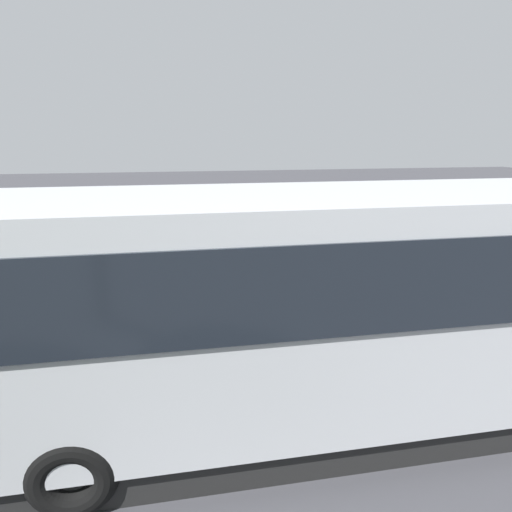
# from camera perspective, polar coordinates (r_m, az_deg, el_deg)

# --- Properties ---
(ground_plane) EXTENTS (80.00, 80.00, 0.00)m
(ground_plane) POSITION_cam_1_polar(r_m,az_deg,el_deg) (11.02, -1.20, -5.49)
(ground_plane) COLOR #38383D
(tour_bus) EXTENTS (10.21, 2.63, 3.25)m
(tour_bus) POSITION_cam_1_polar(r_m,az_deg,el_deg) (6.18, 12.81, -6.75)
(tour_bus) COLOR #B7BABF
(tour_bus) RESTS_ON ground_plane
(spectator_far_left) EXTENTS (0.57, 0.38, 1.80)m
(spectator_far_left) POSITION_cam_1_polar(r_m,az_deg,el_deg) (9.65, 19.57, -2.71)
(spectator_far_left) COLOR black
(spectator_far_left) RESTS_ON ground_plane
(spectator_left) EXTENTS (0.58, 0.37, 1.69)m
(spectator_left) POSITION_cam_1_polar(r_m,az_deg,el_deg) (9.20, 13.58, -3.61)
(spectator_left) COLOR black
(spectator_left) RESTS_ON ground_plane
(spectator_centre) EXTENTS (0.58, 0.37, 1.72)m
(spectator_centre) POSITION_cam_1_polar(r_m,az_deg,el_deg) (8.48, 5.29, -4.73)
(spectator_centre) COLOR #473823
(spectator_centre) RESTS_ON ground_plane
(spectator_right) EXTENTS (0.58, 0.36, 1.70)m
(spectator_right) POSITION_cam_1_polar(r_m,az_deg,el_deg) (8.43, -1.20, -4.84)
(spectator_right) COLOR black
(spectator_right) RESTS_ON ground_plane
(parked_motorcycle_silver) EXTENTS (2.05, 0.58, 0.99)m
(parked_motorcycle_silver) POSITION_cam_1_polar(r_m,az_deg,el_deg) (8.64, 14.00, -8.61)
(parked_motorcycle_silver) COLOR black
(parked_motorcycle_silver) RESTS_ON ground_plane
(stunt_motorcycle) EXTENTS (2.05, 0.62, 1.23)m
(stunt_motorcycle) POSITION_cam_1_polar(r_m,az_deg,el_deg) (13.39, -11.81, 0.75)
(stunt_motorcycle) COLOR black
(stunt_motorcycle) RESTS_ON ground_plane
(bay_line_a) EXTENTS (0.11, 4.13, 0.01)m
(bay_line_a) POSITION_cam_1_polar(r_m,az_deg,el_deg) (13.63, 24.96, -2.81)
(bay_line_a) COLOR white
(bay_line_a) RESTS_ON ground_plane
(bay_line_b) EXTENTS (0.11, 3.77, 0.01)m
(bay_line_b) POSITION_cam_1_polar(r_m,az_deg,el_deg) (12.28, 14.65, -3.75)
(bay_line_b) COLOR white
(bay_line_b) RESTS_ON ground_plane
(bay_line_c) EXTENTS (0.11, 5.00, 0.01)m
(bay_line_c) POSITION_cam_1_polar(r_m,az_deg,el_deg) (11.42, 2.30, -4.71)
(bay_line_c) COLOR white
(bay_line_c) RESTS_ON ground_plane
(bay_line_d) EXTENTS (0.11, 3.76, 0.01)m
(bay_line_d) POSITION_cam_1_polar(r_m,az_deg,el_deg) (11.15, -11.36, -5.51)
(bay_line_d) COLOR white
(bay_line_d) RESTS_ON ground_plane
(bay_line_e) EXTENTS (0.11, 4.66, 0.01)m
(bay_line_e) POSITION_cam_1_polar(r_m,az_deg,el_deg) (11.53, -24.91, -6.00)
(bay_line_e) COLOR white
(bay_line_e) RESTS_ON ground_plane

